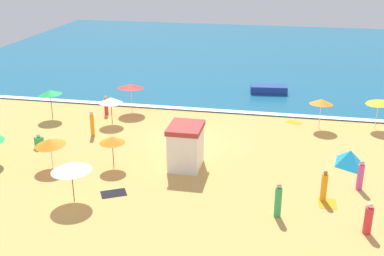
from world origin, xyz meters
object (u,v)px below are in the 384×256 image
beachgoer_2 (360,176)px  small_boat_0 (269,89)px  beach_tent (350,158)px  beachgoer_0 (324,187)px  beachgoer_1 (92,124)px  beach_umbrella_0 (131,86)px  beachgoer_6 (106,106)px  beach_umbrella_8 (50,142)px  beachgoer_4 (368,219)px  beach_umbrella_1 (111,100)px  beach_umbrella_2 (50,92)px  beachgoer_5 (39,142)px  beach_umbrella_9 (112,140)px  lifeguard_cabana (186,146)px  beachgoer_7 (278,201)px  beach_umbrella_7 (71,167)px  beach_umbrella_6 (379,102)px  beach_umbrella_4 (321,102)px

beachgoer_2 → small_boat_0: (-5.81, 17.18, -0.38)m
beach_tent → beachgoer_0: size_ratio=1.43×
beachgoer_1 → beach_umbrella_0: bearing=78.2°
beachgoer_1 → beachgoer_6: 4.50m
beach_tent → beachgoer_0: beachgoer_0 is taller
beach_umbrella_0 → beachgoer_2: bearing=-31.5°
beach_umbrella_8 → beachgoer_4: (17.81, -3.69, -0.93)m
beachgoer_1 → beachgoer_4: bearing=-27.5°
beach_umbrella_1 → beach_umbrella_2: bearing=177.1°
beach_tent → beachgoer_6: size_ratio=1.61×
beach_umbrella_1 → beachgoer_2: 18.53m
beach_umbrella_8 → beach_tent: beach_umbrella_8 is taller
beach_tent → beachgoer_5: 20.11m
small_boat_0 → beach_umbrella_9: bearing=-116.5°
lifeguard_cabana → beachgoer_1: (-7.53, 3.69, -0.47)m
beach_umbrella_0 → beach_umbrella_9: 10.23m
beachgoer_7 → beach_umbrella_2: bearing=147.7°
small_boat_0 → beach_umbrella_7: bearing=-113.2°
beach_umbrella_9 → beachgoer_6: beach_umbrella_9 is taller
beachgoer_6 → beachgoer_7: size_ratio=0.84×
beachgoer_5 → beachgoer_7: 16.91m
beach_umbrella_9 → beach_tent: beach_umbrella_9 is taller
lifeguard_cabana → beach_umbrella_9: bearing=-168.4°
beach_umbrella_6 → beach_umbrella_8: 22.99m
beachgoer_0 → beachgoer_6: size_ratio=1.12×
beach_umbrella_9 → beachgoer_4: 14.92m
beach_umbrella_8 → small_boat_0: beach_umbrella_8 is taller
beach_umbrella_6 → beach_umbrella_7: beach_umbrella_6 is taller
beachgoer_4 → beachgoer_7: beachgoer_7 is taller
beachgoer_1 → beachgoer_5: size_ratio=1.86×
beach_umbrella_0 → beachgoer_6: beach_umbrella_0 is taller
beach_umbrella_2 → beach_tent: bearing=-11.3°
lifeguard_cabana → beach_umbrella_0: size_ratio=1.12×
beach_umbrella_0 → beach_umbrella_8: beach_umbrella_0 is taller
beach_umbrella_4 → beachgoer_4: beach_umbrella_4 is taller
beach_umbrella_4 → beachgoer_7: (-2.63, -12.99, -1.19)m
beach_umbrella_8 → beach_umbrella_7: bearing=-49.9°
beach_umbrella_6 → beachgoer_2: size_ratio=1.34×
small_boat_0 → beach_umbrella_8: bearing=-124.2°
beachgoer_5 → beachgoer_4: bearing=-17.6°
lifeguard_cabana → beachgoer_2: bearing=-5.3°
beach_umbrella_0 → beach_umbrella_7: size_ratio=0.93×
beachgoer_0 → beachgoer_5: bearing=168.8°
beachgoer_0 → beachgoer_1: bearing=158.0°
beach_umbrella_9 → beachgoer_4: size_ratio=1.24×
beach_umbrella_2 → beachgoer_2: (22.05, -7.42, -1.27)m
beach_umbrella_1 → lifeguard_cabana: bearing=-41.7°
beach_umbrella_2 → small_boat_0: bearing=31.0°
beach_umbrella_7 → beach_umbrella_6: bearing=39.5°
beachgoer_5 → small_boat_0: bearing=46.5°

